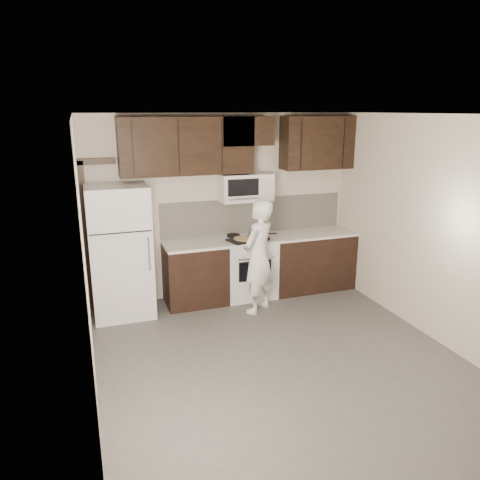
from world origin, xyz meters
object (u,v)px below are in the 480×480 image
refrigerator (120,252)px  person (258,257)px  microwave (246,187)px  stove (248,267)px

refrigerator → person: refrigerator is taller
refrigerator → microwave: bearing=5.1°
stove → person: bearing=-95.5°
microwave → person: size_ratio=0.48×
stove → refrigerator: bearing=-178.5°
stove → refrigerator: (-1.85, -0.05, 0.44)m
refrigerator → person: size_ratio=1.13×
stove → microwave: bearing=90.1°
stove → person: person is taller
stove → person: size_ratio=0.59×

